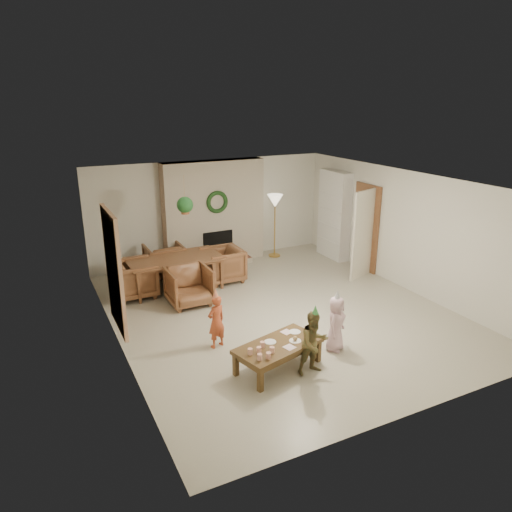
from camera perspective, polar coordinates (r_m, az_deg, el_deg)
floor at (r=9.23m, az=2.79°, el=-6.64°), size 7.00×7.00×0.00m
ceiling at (r=8.47m, az=3.06°, el=8.85°), size 7.00×7.00×0.00m
wall_back at (r=11.83m, az=-5.41°, el=5.41°), size 7.00×0.00×7.00m
wall_front at (r=6.18m, az=19.10°, el=-8.17°), size 7.00×0.00×7.00m
wall_left at (r=7.83m, az=-16.65°, el=-2.24°), size 0.00×7.00×7.00m
wall_right at (r=10.51m, az=17.36°, el=2.96°), size 0.00×7.00×7.00m
fireplace_mass at (r=11.65m, az=-5.05°, el=5.21°), size 2.50×0.40×2.50m
fireplace_hearth at (r=11.67m, az=-4.25°, el=-0.83°), size 1.60×0.30×0.12m
fireplace_firebox at (r=11.70m, az=-4.62°, el=1.22°), size 0.75×0.12×0.75m
fireplace_wreath at (r=11.38m, az=-4.66°, el=6.44°), size 0.54×0.10×0.54m
floor_lamp_base at (r=12.35m, az=2.21°, el=0.08°), size 0.30×0.30×0.03m
floor_lamp_post at (r=12.14m, az=2.26°, el=3.38°), size 0.03×0.03×1.45m
floor_lamp_shade at (r=11.97m, az=2.30°, el=6.60°), size 0.39×0.39×0.32m
bookshelf_carcass at (r=12.16m, az=9.34°, el=4.87°), size 0.30×1.00×2.20m
bookshelf_shelf_a at (r=12.32m, az=9.11°, el=1.92°), size 0.30×0.92×0.03m
bookshelf_shelf_b at (r=12.21m, az=9.20°, el=3.72°), size 0.30×0.92×0.03m
bookshelf_shelf_c at (r=12.11m, az=9.30°, el=5.55°), size 0.30×0.92×0.03m
bookshelf_shelf_d at (r=12.03m, az=9.40°, el=7.41°), size 0.30×0.92×0.03m
books_row_lower at (r=12.15m, az=9.47°, el=2.36°), size 0.20×0.40×0.24m
books_row_mid at (r=12.20m, az=9.03°, el=4.40°), size 0.20×0.44×0.24m
books_row_upper at (r=12.00m, az=9.53°, el=6.05°), size 0.20×0.36×0.22m
door_frame at (r=11.41m, az=13.01°, el=3.32°), size 0.05×0.86×2.04m
door_leaf at (r=10.90m, az=12.69°, el=2.52°), size 0.77×0.32×2.00m
curtain_panel at (r=8.02m, az=-16.63°, el=-1.74°), size 0.06×1.20×2.00m
dining_table at (r=10.27m, az=-9.55°, el=-2.13°), size 1.96×1.10×0.69m
dining_chair_near at (r=9.48m, az=-8.00°, el=-3.58°), size 0.81×0.84×0.76m
dining_chair_far at (r=11.03m, az=-10.90°, el=-0.53°), size 0.81×0.84×0.76m
dining_chair_left at (r=10.06m, az=-14.24°, el=-2.67°), size 0.84×0.81×0.76m
dining_chair_right at (r=10.59m, az=-4.00°, el=-1.05°), size 0.84×0.81×0.76m
hanging_plant_cord at (r=9.38m, az=-8.56°, el=7.44°), size 0.01×0.01×0.70m
hanging_plant_pot at (r=9.45m, az=-8.46°, el=5.36°), size 0.16×0.16×0.12m
hanging_plant_foliage at (r=9.42m, az=-8.50°, el=6.07°), size 0.32×0.32×0.32m
coffee_table_top at (r=7.26m, az=2.68°, el=-10.68°), size 1.46×0.99×0.06m
coffee_table_apron at (r=7.30m, az=2.67°, el=-11.17°), size 1.33×0.86×0.08m
coffee_leg_fl at (r=6.85m, az=0.52°, el=-14.65°), size 0.09×0.09×0.35m
coffee_leg_fr at (r=7.59m, az=7.45°, el=-11.23°), size 0.09×0.09×0.35m
coffee_leg_bl at (r=7.20m, az=-2.44°, el=-12.87°), size 0.09×0.09×0.35m
coffee_leg_br at (r=7.91m, az=4.46°, el=-9.82°), size 0.09×0.09×0.35m
cup_a at (r=6.82m, az=0.44°, el=-11.99°), size 0.09×0.09×0.09m
cup_b at (r=6.96m, az=-0.71°, el=-11.35°), size 0.09×0.09×0.09m
cup_c at (r=6.86m, az=1.51°, el=-11.80°), size 0.09×0.09×0.09m
cup_d at (r=6.99m, az=0.35°, el=-11.17°), size 0.09×0.09×0.09m
cup_e at (r=7.00m, az=1.92°, el=-11.15°), size 0.09×0.09×0.09m
cup_f at (r=7.13m, az=0.78°, el=-10.55°), size 0.09×0.09×0.09m
plate_a at (r=7.29m, az=1.71°, el=-10.22°), size 0.23×0.23×0.01m
plate_b at (r=7.35m, az=4.70°, el=-10.06°), size 0.23×0.23×0.01m
plate_c at (r=7.60m, az=4.67°, el=-9.02°), size 0.23×0.23×0.01m
food_scoop at (r=7.33m, az=4.71°, el=-9.79°), size 0.09×0.09×0.07m
napkin_left at (r=7.17m, az=4.02°, el=-10.84°), size 0.19×0.19×0.01m
napkin_right at (r=7.59m, az=3.67°, el=-9.06°), size 0.19×0.19×0.01m
child_red at (r=7.83m, az=-4.77°, el=-7.82°), size 0.38×0.30×0.90m
party_hat_red at (r=7.63m, az=-4.87°, el=-4.52°), size 0.13×0.13×0.17m
child_plaid at (r=7.15m, az=6.95°, el=-10.29°), size 0.48×0.38×0.98m
party_hat_plaid at (r=6.91m, az=7.12°, el=-6.45°), size 0.15×0.15×0.16m
child_pink at (r=7.83m, az=9.53°, el=-7.97°), size 0.54×0.50×0.92m
party_hat_pink at (r=7.62m, az=9.73°, el=-4.62°), size 0.16×0.16×0.17m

